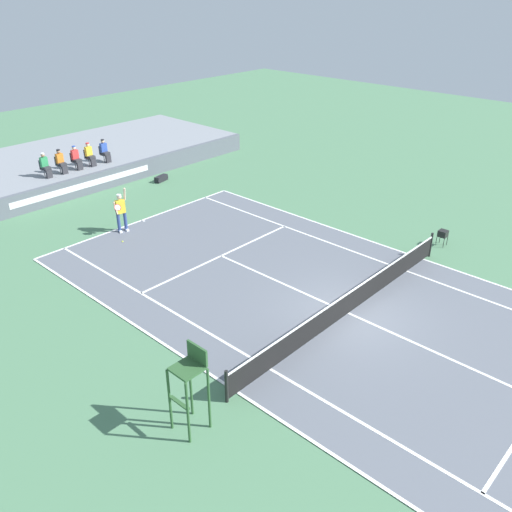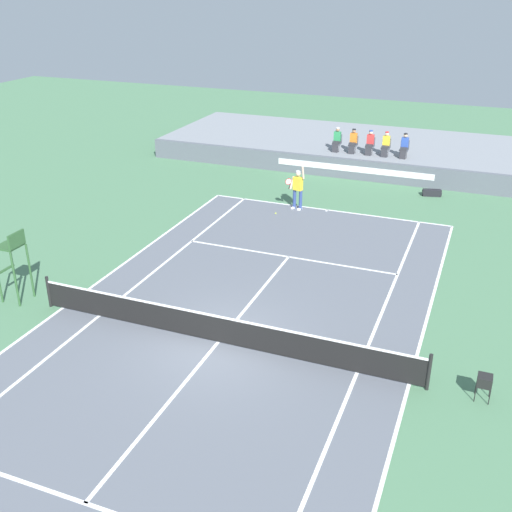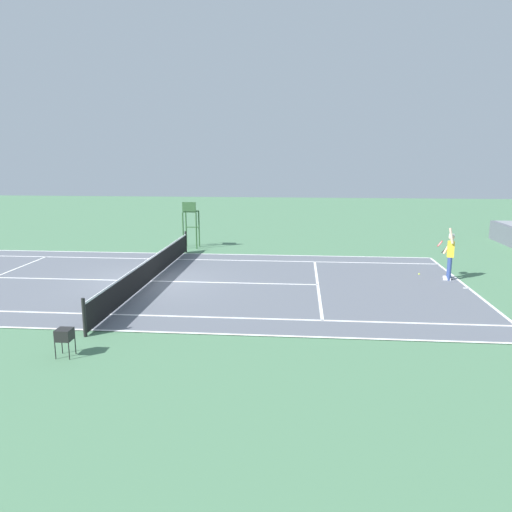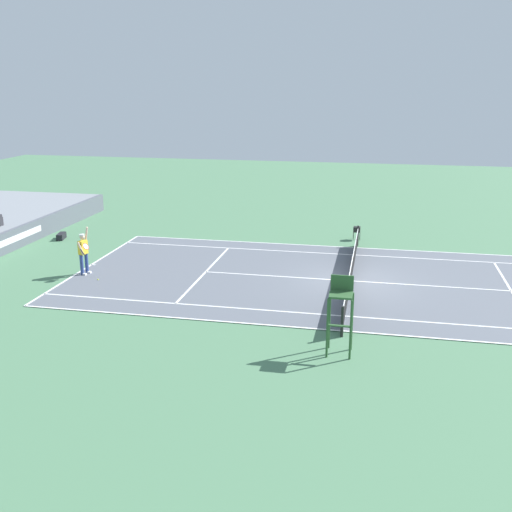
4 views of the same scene
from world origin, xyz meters
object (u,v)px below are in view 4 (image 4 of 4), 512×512
object	(u,v)px
tennis_ball	(98,280)
umpire_chair	(341,306)
equipment_bag	(61,236)
tennis_player	(83,252)
ball_hopper	(357,229)

from	to	relation	value
tennis_ball	umpire_chair	size ratio (longest dim) A/B	0.03
equipment_bag	tennis_player	bearing A→B (deg)	-142.91
tennis_ball	ball_hopper	world-z (taller)	ball_hopper
tennis_player	equipment_bag	xyz separation A→B (m)	(5.51, 4.16, -0.83)
umpire_chair	tennis_player	bearing A→B (deg)	63.13
tennis_ball	equipment_bag	distance (m)	8.03
umpire_chair	ball_hopper	xyz separation A→B (m)	(14.45, 0.10, -0.98)
tennis_player	umpire_chair	distance (m)	12.93
tennis_ball	equipment_bag	world-z (taller)	equipment_bag
tennis_ball	umpire_chair	bearing A→B (deg)	-115.92
tennis_ball	umpire_chair	xyz separation A→B (m)	(-5.14, -10.58, 1.52)
tennis_player	tennis_ball	xyz separation A→B (m)	(-0.69, -0.94, -0.96)
tennis_ball	tennis_player	bearing A→B (deg)	53.63
tennis_ball	equipment_bag	size ratio (longest dim) A/B	0.07
equipment_bag	ball_hopper	distance (m)	15.89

